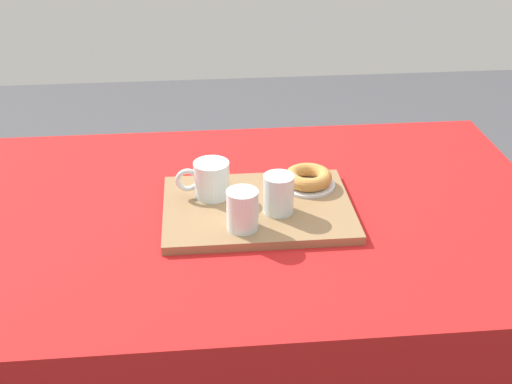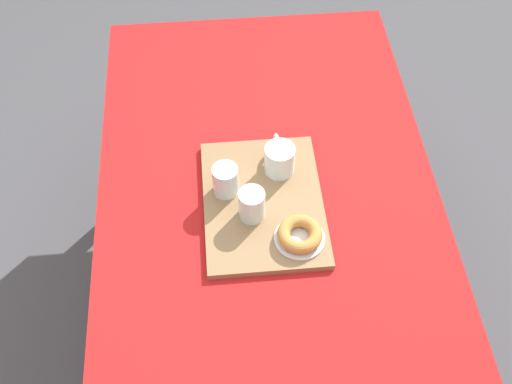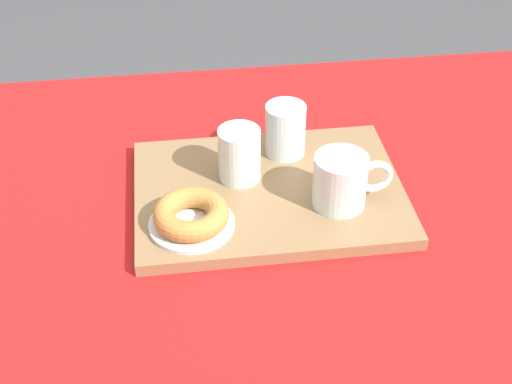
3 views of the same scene
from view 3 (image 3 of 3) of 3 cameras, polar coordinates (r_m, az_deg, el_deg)
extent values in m
cube|color=red|center=(1.19, 3.63, -1.32)|extent=(1.51, 0.94, 0.03)
cube|color=red|center=(1.62, 0.48, 6.70)|extent=(1.51, 0.01, 0.14)
cube|color=olive|center=(1.19, 1.02, -0.02)|extent=(0.44, 0.32, 0.02)
cylinder|color=silver|center=(1.13, 6.65, 0.87)|extent=(0.08, 0.08, 0.09)
cylinder|color=#B27523|center=(1.13, 6.62, 0.54)|extent=(0.07, 0.07, 0.06)
torus|color=silver|center=(1.14, 9.38, 1.21)|extent=(0.06, 0.01, 0.06)
cylinder|color=silver|center=(1.18, -1.32, 2.98)|extent=(0.07, 0.07, 0.09)
cylinder|color=silver|center=(1.19, -1.30, 2.17)|extent=(0.06, 0.06, 0.04)
cylinder|color=silver|center=(1.24, 2.33, 4.94)|extent=(0.07, 0.07, 0.09)
cylinder|color=silver|center=(1.25, 2.31, 4.15)|extent=(0.06, 0.06, 0.04)
cylinder|color=silver|center=(1.11, -5.10, -2.56)|extent=(0.13, 0.13, 0.01)
torus|color=#BC7F3D|center=(1.09, -5.15, -1.75)|extent=(0.12, 0.12, 0.03)
camera|label=1|loc=(2.26, -0.89, 39.09)|focal=46.43mm
camera|label=2|loc=(1.48, -71.59, 46.11)|focal=44.04mm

